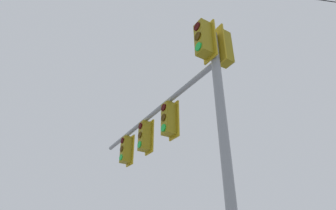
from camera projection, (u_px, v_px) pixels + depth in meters
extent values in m
cylinder|color=gray|center=(227.00, 169.00, 4.89)|extent=(0.20, 0.20, 6.44)
cylinder|color=gray|center=(148.00, 117.00, 8.39)|extent=(5.23, 3.76, 0.14)
cube|color=olive|center=(203.00, 39.00, 6.18)|extent=(0.42, 0.42, 0.90)
cube|color=#B29319|center=(209.00, 42.00, 6.26)|extent=(0.38, 0.29, 1.04)
cylinder|color=#360503|center=(197.00, 26.00, 6.26)|extent=(0.18, 0.14, 0.20)
cylinder|color=#3C2703|center=(198.00, 36.00, 6.11)|extent=(0.18, 0.14, 0.20)
cylinder|color=green|center=(198.00, 47.00, 5.96)|extent=(0.18, 0.14, 0.20)
cube|color=olive|center=(224.00, 48.00, 6.46)|extent=(0.42, 0.42, 0.90)
cube|color=#B29319|center=(218.00, 46.00, 6.38)|extent=(0.38, 0.29, 1.04)
cylinder|color=#360503|center=(227.00, 41.00, 6.68)|extent=(0.18, 0.14, 0.20)
cylinder|color=#3C2703|center=(229.00, 51.00, 6.53)|extent=(0.18, 0.14, 0.20)
cylinder|color=green|center=(230.00, 61.00, 6.39)|extent=(0.18, 0.14, 0.20)
cube|color=olive|center=(169.00, 119.00, 7.25)|extent=(0.42, 0.42, 0.90)
cube|color=#B29319|center=(174.00, 120.00, 7.33)|extent=(0.38, 0.29, 1.04)
cylinder|color=#360503|center=(164.00, 107.00, 7.32)|extent=(0.18, 0.14, 0.20)
cylinder|color=#3C2703|center=(163.00, 117.00, 7.17)|extent=(0.18, 0.14, 0.20)
cylinder|color=green|center=(163.00, 128.00, 7.03)|extent=(0.18, 0.14, 0.20)
cube|color=olive|center=(145.00, 136.00, 8.27)|extent=(0.42, 0.42, 0.90)
cube|color=#B29319|center=(150.00, 137.00, 8.35)|extent=(0.38, 0.29, 1.04)
cylinder|color=#360503|center=(140.00, 126.00, 8.34)|extent=(0.18, 0.14, 0.20)
cylinder|color=#3C2703|center=(140.00, 135.00, 8.20)|extent=(0.18, 0.14, 0.20)
cylinder|color=green|center=(139.00, 144.00, 8.05)|extent=(0.18, 0.14, 0.20)
cube|color=olive|center=(126.00, 150.00, 9.30)|extent=(0.42, 0.42, 0.90)
cube|color=#B29319|center=(130.00, 151.00, 9.38)|extent=(0.37, 0.30, 1.04)
cylinder|color=#360503|center=(122.00, 140.00, 9.36)|extent=(0.18, 0.15, 0.20)
cylinder|color=#3C2703|center=(122.00, 149.00, 9.22)|extent=(0.18, 0.15, 0.20)
cylinder|color=green|center=(121.00, 157.00, 9.07)|extent=(0.18, 0.15, 0.20)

